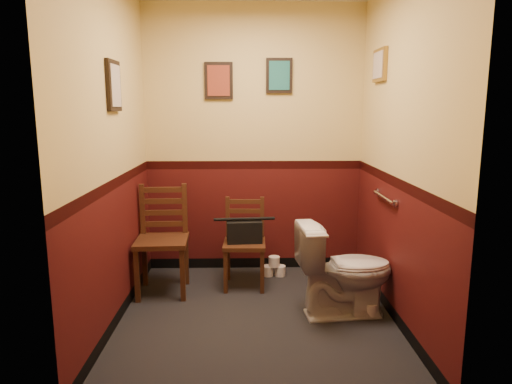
% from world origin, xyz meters
% --- Properties ---
extents(floor, '(2.20, 2.40, 0.00)m').
position_xyz_m(floor, '(0.00, 0.00, 0.00)').
color(floor, black).
rests_on(floor, ground).
extents(wall_back, '(2.20, 0.00, 2.70)m').
position_xyz_m(wall_back, '(0.00, 1.20, 1.35)').
color(wall_back, '#430F0E').
rests_on(wall_back, ground).
extents(wall_front, '(2.20, 0.00, 2.70)m').
position_xyz_m(wall_front, '(0.00, -1.20, 1.35)').
color(wall_front, '#430F0E').
rests_on(wall_front, ground).
extents(wall_left, '(0.00, 2.40, 2.70)m').
position_xyz_m(wall_left, '(-1.10, 0.00, 1.35)').
color(wall_left, '#430F0E').
rests_on(wall_left, ground).
extents(wall_right, '(0.00, 2.40, 2.70)m').
position_xyz_m(wall_right, '(1.10, 0.00, 1.35)').
color(wall_right, '#430F0E').
rests_on(wall_right, ground).
extents(grab_bar, '(0.05, 0.56, 0.06)m').
position_xyz_m(grab_bar, '(1.07, 0.25, 0.95)').
color(grab_bar, silver).
rests_on(grab_bar, wall_right).
extents(framed_print_back_a, '(0.28, 0.04, 0.36)m').
position_xyz_m(framed_print_back_a, '(-0.35, 1.18, 1.95)').
color(framed_print_back_a, black).
rests_on(framed_print_back_a, wall_back).
extents(framed_print_back_b, '(0.26, 0.04, 0.34)m').
position_xyz_m(framed_print_back_b, '(0.25, 1.18, 2.00)').
color(framed_print_back_b, black).
rests_on(framed_print_back_b, wall_back).
extents(framed_print_left, '(0.04, 0.30, 0.38)m').
position_xyz_m(framed_print_left, '(-1.08, 0.10, 1.85)').
color(framed_print_left, black).
rests_on(framed_print_left, wall_left).
extents(framed_print_right, '(0.04, 0.34, 0.28)m').
position_xyz_m(framed_print_right, '(1.08, 0.60, 2.05)').
color(framed_print_right, olive).
rests_on(framed_print_right, wall_right).
extents(toilet, '(0.82, 0.51, 0.76)m').
position_xyz_m(toilet, '(0.72, 0.06, 0.38)').
color(toilet, white).
rests_on(toilet, floor).
extents(toilet_brush, '(0.11, 0.11, 0.41)m').
position_xyz_m(toilet_brush, '(0.93, 0.02, 0.07)').
color(toilet_brush, silver).
rests_on(toilet_brush, floor).
extents(chair_left, '(0.48, 0.48, 0.99)m').
position_xyz_m(chair_left, '(-0.85, 0.59, 0.50)').
color(chair_left, '#422313').
rests_on(chair_left, floor).
extents(chair_right, '(0.40, 0.40, 0.84)m').
position_xyz_m(chair_right, '(-0.10, 0.73, 0.42)').
color(chair_right, '#422313').
rests_on(chair_right, floor).
extents(handbag, '(0.34, 0.19, 0.24)m').
position_xyz_m(handbag, '(-0.10, 0.69, 0.54)').
color(handbag, black).
rests_on(handbag, chair_right).
extents(tp_stack, '(0.24, 0.12, 0.20)m').
position_xyz_m(tp_stack, '(0.20, 0.96, 0.09)').
color(tp_stack, silver).
rests_on(tp_stack, floor).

